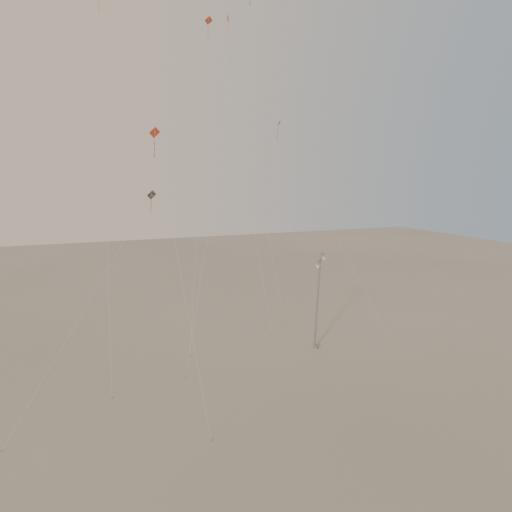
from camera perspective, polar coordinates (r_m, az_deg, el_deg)
name	(u,v)px	position (r m, az deg, el deg)	size (l,w,h in m)	color
ground	(291,379)	(31.69, 4.99, -17.07)	(160.00, 160.00, 0.00)	#A09684
street_lamp	(318,298)	(35.56, 8.85, -5.93)	(1.45, 1.10, 8.72)	#93979C
kite_0	(101,62)	(37.49, -21.23, 24.42)	(1.78, 11.96, 31.17)	maroon
kite_1	(235,66)	(35.36, -3.03, 25.43)	(7.55, 5.93, 31.33)	#342E2C
kite_2	(219,30)	(48.32, -5.26, 29.49)	(2.83, 13.44, 39.96)	#A5531B
kite_3	(167,201)	(25.40, -12.60, 7.62)	(1.91, 6.73, 18.06)	maroon
kite_4	(302,170)	(40.58, 6.61, 12.14)	(7.94, 9.20, 20.78)	#342E2C
kite_5	(240,86)	(50.87, -2.25, 23.14)	(1.68, 14.18, 34.46)	#A5531B
kite_6	(124,243)	(28.83, -18.38, 1.74)	(9.93, 6.80, 14.08)	#342E2C
kite_7	(205,83)	(47.09, -7.28, 23.26)	(7.23, 16.82, 33.25)	maroon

